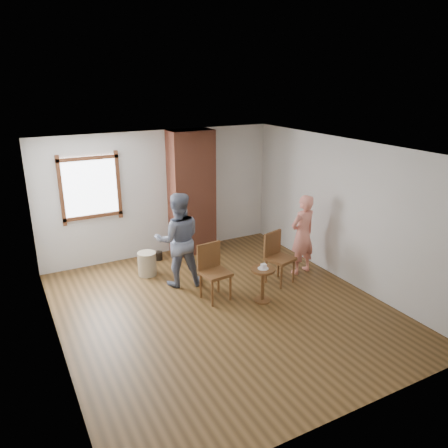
{
  "coord_description": "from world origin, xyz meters",
  "views": [
    {
      "loc": [
        -2.95,
        -5.6,
        3.62
      ],
      "look_at": [
        0.46,
        0.8,
        1.15
      ],
      "focal_mm": 35.0,
      "sensor_mm": 36.0,
      "label": 1
    }
  ],
  "objects_px": {
    "side_table": "(263,279)",
    "person_pink": "(303,235)",
    "man": "(178,240)",
    "dining_chair_left": "(213,268)",
    "dining_chair_right": "(277,255)",
    "stoneware_crock": "(147,264)"
  },
  "relations": [
    {
      "from": "dining_chair_right",
      "to": "person_pink",
      "type": "bearing_deg",
      "value": -6.7
    },
    {
      "from": "stoneware_crock",
      "to": "person_pink",
      "type": "xyz_separation_m",
      "value": [
        2.66,
        -1.28,
        0.55
      ]
    },
    {
      "from": "dining_chair_right",
      "to": "man",
      "type": "relative_size",
      "value": 0.55
    },
    {
      "from": "man",
      "to": "dining_chair_left",
      "type": "bearing_deg",
      "value": 128.37
    },
    {
      "from": "stoneware_crock",
      "to": "man",
      "type": "height_order",
      "value": "man"
    },
    {
      "from": "stoneware_crock",
      "to": "side_table",
      "type": "relative_size",
      "value": 0.76
    },
    {
      "from": "dining_chair_left",
      "to": "man",
      "type": "relative_size",
      "value": 0.56
    },
    {
      "from": "side_table",
      "to": "man",
      "type": "bearing_deg",
      "value": 127.82
    },
    {
      "from": "side_table",
      "to": "dining_chair_right",
      "type": "bearing_deg",
      "value": 38.93
    },
    {
      "from": "side_table",
      "to": "man",
      "type": "xyz_separation_m",
      "value": [
        -0.98,
        1.26,
        0.46
      ]
    },
    {
      "from": "person_pink",
      "to": "stoneware_crock",
      "type": "bearing_deg",
      "value": -33.43
    },
    {
      "from": "person_pink",
      "to": "dining_chair_left",
      "type": "bearing_deg",
      "value": -4.56
    },
    {
      "from": "dining_chair_right",
      "to": "man",
      "type": "xyz_separation_m",
      "value": [
        -1.62,
        0.74,
        0.33
      ]
    },
    {
      "from": "side_table",
      "to": "person_pink",
      "type": "relative_size",
      "value": 0.39
    },
    {
      "from": "stoneware_crock",
      "to": "side_table",
      "type": "height_order",
      "value": "side_table"
    },
    {
      "from": "man",
      "to": "dining_chair_right",
      "type": "bearing_deg",
      "value": 171.25
    },
    {
      "from": "dining_chair_left",
      "to": "man",
      "type": "xyz_separation_m",
      "value": [
        -0.31,
        0.74,
        0.32
      ]
    },
    {
      "from": "dining_chair_left",
      "to": "dining_chair_right",
      "type": "distance_m",
      "value": 1.31
    },
    {
      "from": "stoneware_crock",
      "to": "person_pink",
      "type": "distance_m",
      "value": 3.0
    },
    {
      "from": "man",
      "to": "person_pink",
      "type": "relative_size",
      "value": 1.11
    },
    {
      "from": "dining_chair_left",
      "to": "person_pink",
      "type": "height_order",
      "value": "person_pink"
    },
    {
      "from": "stoneware_crock",
      "to": "dining_chair_right",
      "type": "bearing_deg",
      "value": -34.58
    }
  ]
}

